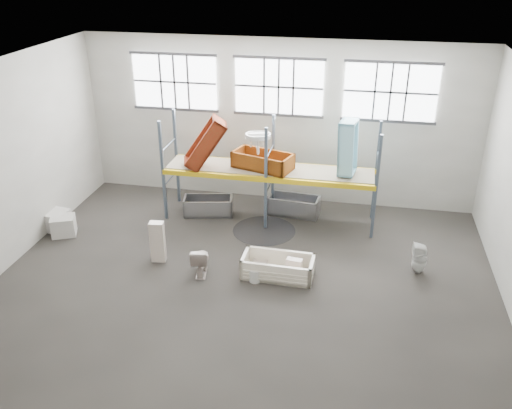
% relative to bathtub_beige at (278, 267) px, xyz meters
% --- Properties ---
extents(floor, '(12.00, 10.00, 0.10)m').
position_rel_bathtub_beige_xyz_m(floor, '(-0.75, -0.50, -0.31)').
color(floor, '#433F3A').
rests_on(floor, ground).
extents(ceiling, '(12.00, 10.00, 0.10)m').
position_rel_bathtub_beige_xyz_m(ceiling, '(-0.75, -0.50, 4.79)').
color(ceiling, silver).
rests_on(ceiling, ground).
extents(wall_back, '(12.00, 0.10, 5.00)m').
position_rel_bathtub_beige_xyz_m(wall_back, '(-0.75, 4.55, 2.24)').
color(wall_back, '#A8A69B').
rests_on(wall_back, ground).
extents(wall_front, '(12.00, 0.10, 5.00)m').
position_rel_bathtub_beige_xyz_m(wall_front, '(-0.75, -5.55, 2.24)').
color(wall_front, '#A19F95').
rests_on(wall_front, ground).
extents(window_left, '(2.60, 0.04, 1.60)m').
position_rel_bathtub_beige_xyz_m(window_left, '(-3.95, 4.44, 3.34)').
color(window_left, white).
rests_on(window_left, wall_back).
extents(window_mid, '(2.60, 0.04, 1.60)m').
position_rel_bathtub_beige_xyz_m(window_mid, '(-0.75, 4.44, 3.34)').
color(window_mid, white).
rests_on(window_mid, wall_back).
extents(window_right, '(2.60, 0.04, 1.60)m').
position_rel_bathtub_beige_xyz_m(window_right, '(2.45, 4.44, 3.34)').
color(window_right, white).
rests_on(window_right, wall_back).
extents(rack_upright_la, '(0.08, 0.08, 3.00)m').
position_rel_bathtub_beige_xyz_m(rack_upright_la, '(-3.75, 2.40, 1.24)').
color(rack_upright_la, slate).
rests_on(rack_upright_la, floor).
extents(rack_upright_lb, '(0.08, 0.08, 3.00)m').
position_rel_bathtub_beige_xyz_m(rack_upright_lb, '(-3.75, 3.60, 1.24)').
color(rack_upright_lb, slate).
rests_on(rack_upright_lb, floor).
extents(rack_upright_ma, '(0.08, 0.08, 3.00)m').
position_rel_bathtub_beige_xyz_m(rack_upright_ma, '(-0.75, 2.40, 1.24)').
color(rack_upright_ma, slate).
rests_on(rack_upright_ma, floor).
extents(rack_upright_mb, '(0.08, 0.08, 3.00)m').
position_rel_bathtub_beige_xyz_m(rack_upright_mb, '(-0.75, 3.60, 1.24)').
color(rack_upright_mb, slate).
rests_on(rack_upright_mb, floor).
extents(rack_upright_ra, '(0.08, 0.08, 3.00)m').
position_rel_bathtub_beige_xyz_m(rack_upright_ra, '(2.25, 2.40, 1.24)').
color(rack_upright_ra, slate).
rests_on(rack_upright_ra, floor).
extents(rack_upright_rb, '(0.08, 0.08, 3.00)m').
position_rel_bathtub_beige_xyz_m(rack_upright_rb, '(2.25, 3.60, 1.24)').
color(rack_upright_rb, slate).
rests_on(rack_upright_rb, floor).
extents(rack_beam_front, '(6.00, 0.10, 0.14)m').
position_rel_bathtub_beige_xyz_m(rack_beam_front, '(-0.75, 2.40, 1.24)').
color(rack_beam_front, yellow).
rests_on(rack_beam_front, floor).
extents(rack_beam_back, '(6.00, 0.10, 0.14)m').
position_rel_bathtub_beige_xyz_m(rack_beam_back, '(-0.75, 3.60, 1.24)').
color(rack_beam_back, yellow).
rests_on(rack_beam_back, floor).
extents(shelf_deck, '(5.90, 1.10, 0.03)m').
position_rel_bathtub_beige_xyz_m(shelf_deck, '(-0.75, 3.00, 1.32)').
color(shelf_deck, gray).
rests_on(shelf_deck, floor).
extents(wet_patch, '(1.80, 1.80, 0.00)m').
position_rel_bathtub_beige_xyz_m(wet_patch, '(-0.75, 2.20, -0.25)').
color(wet_patch, black).
rests_on(wet_patch, floor).
extents(bathtub_beige, '(1.77, 0.87, 0.51)m').
position_rel_bathtub_beige_xyz_m(bathtub_beige, '(0.00, 0.00, 0.00)').
color(bathtub_beige, '#F3E7CF').
rests_on(bathtub_beige, floor).
extents(cistern_spare, '(0.41, 0.23, 0.37)m').
position_rel_bathtub_beige_xyz_m(cistern_spare, '(0.39, 0.09, 0.02)').
color(cistern_spare, silver).
rests_on(cistern_spare, bathtub_beige).
extents(sink_in_tub, '(0.49, 0.49, 0.14)m').
position_rel_bathtub_beige_xyz_m(sink_in_tub, '(-0.48, 0.25, -0.10)').
color(sink_in_tub, beige).
rests_on(sink_in_tub, bathtub_beige).
extents(toilet_beige, '(0.55, 0.81, 0.77)m').
position_rel_bathtub_beige_xyz_m(toilet_beige, '(-1.89, -0.27, 0.13)').
color(toilet_beige, beige).
rests_on(toilet_beige, floor).
extents(cistern_tall, '(0.38, 0.27, 1.10)m').
position_rel_bathtub_beige_xyz_m(cistern_tall, '(-3.12, 0.10, 0.29)').
color(cistern_tall, beige).
rests_on(cistern_tall, floor).
extents(toilet_white, '(0.39, 0.38, 0.80)m').
position_rel_bathtub_beige_xyz_m(toilet_white, '(3.40, 0.82, 0.14)').
color(toilet_white, white).
rests_on(toilet_white, floor).
extents(steel_tub_left, '(1.55, 0.95, 0.53)m').
position_rel_bathtub_beige_xyz_m(steel_tub_left, '(-2.60, 2.93, 0.01)').
color(steel_tub_left, '#ADAFB6').
rests_on(steel_tub_left, floor).
extents(steel_tub_right, '(1.56, 0.84, 0.55)m').
position_rel_bathtub_beige_xyz_m(steel_tub_right, '(-0.07, 3.45, 0.02)').
color(steel_tub_right, '#B6B7BE').
rests_on(steel_tub_right, floor).
extents(rust_tub_flat, '(1.85, 1.26, 0.47)m').
position_rel_bathtub_beige_xyz_m(rust_tub_flat, '(-0.95, 3.00, 1.56)').
color(rust_tub_flat, '#893D0A').
rests_on(rust_tub_flat, shelf_deck).
extents(rust_tub_tilted, '(1.43, 1.09, 1.54)m').
position_rel_bathtub_beige_xyz_m(rust_tub_tilted, '(-2.57, 2.81, 2.04)').
color(rust_tub_tilted, maroon).
rests_on(rust_tub_tilted, shelf_deck).
extents(sink_on_shelf, '(0.83, 0.72, 0.62)m').
position_rel_bathtub_beige_xyz_m(sink_on_shelf, '(-1.05, 2.84, 1.84)').
color(sink_on_shelf, silver).
rests_on(sink_on_shelf, rust_tub_flat).
extents(blue_tub_upright, '(0.58, 0.77, 1.52)m').
position_rel_bathtub_beige_xyz_m(blue_tub_upright, '(1.41, 2.98, 2.14)').
color(blue_tub_upright, '#92D6EA').
rests_on(blue_tub_upright, shelf_deck).
extents(bucket, '(0.33, 0.33, 0.33)m').
position_rel_bathtub_beige_xyz_m(bucket, '(-0.51, -0.35, -0.09)').
color(bucket, silver).
rests_on(bucket, floor).
extents(carton_near, '(0.80, 0.75, 0.55)m').
position_rel_bathtub_beige_xyz_m(carton_near, '(-6.22, 0.89, 0.02)').
color(carton_near, beige).
rests_on(carton_near, floor).
extents(carton_far, '(0.74, 0.74, 0.55)m').
position_rel_bathtub_beige_xyz_m(carton_far, '(-6.61, 1.15, 0.02)').
color(carton_far, silver).
rests_on(carton_far, floor).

